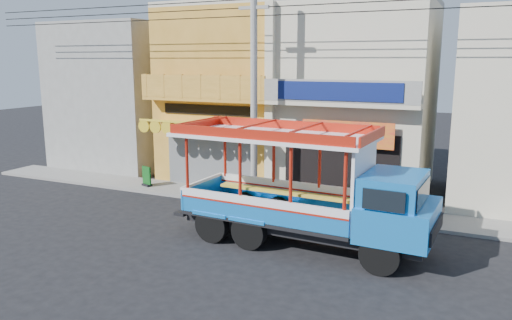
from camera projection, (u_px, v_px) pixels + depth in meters
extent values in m
plane|color=black|center=(240.00, 235.00, 16.50)|extent=(90.00, 90.00, 0.00)
cube|color=slate|center=(284.00, 203.00, 20.06)|extent=(30.00, 2.00, 0.12)
cube|color=#BC8629|center=(239.00, 95.00, 24.49)|extent=(6.00, 6.00, 8.00)
cube|color=#595B5E|center=(209.00, 158.00, 22.30)|extent=(4.20, 0.10, 2.60)
cube|color=gold|center=(200.00, 123.00, 21.33)|extent=(5.20, 1.50, 0.31)
cube|color=#BC8629|center=(204.00, 99.00, 21.49)|extent=(6.00, 0.70, 0.18)
cube|color=#BC8629|center=(200.00, 87.00, 21.12)|extent=(6.00, 0.12, 0.95)
cube|color=black|center=(208.00, 110.00, 21.87)|extent=(4.50, 0.04, 0.45)
cube|color=beige|center=(238.00, 8.00, 23.68)|extent=(6.00, 6.00, 0.24)
cube|color=beige|center=(360.00, 99.00, 22.04)|extent=(6.00, 6.00, 8.00)
cube|color=black|center=(340.00, 168.00, 19.83)|extent=(4.60, 0.12, 2.80)
cube|color=gold|center=(347.00, 134.00, 19.19)|extent=(3.60, 0.05, 1.00)
cube|color=beige|center=(340.00, 104.00, 19.04)|extent=(6.00, 0.70, 0.18)
cube|color=gray|center=(338.00, 91.00, 18.68)|extent=(6.00, 0.12, 0.85)
cube|color=navy|center=(338.00, 91.00, 18.61)|extent=(4.80, 0.06, 0.70)
cube|color=gray|center=(364.00, 2.00, 21.23)|extent=(6.00, 6.00, 0.24)
cube|color=beige|center=(270.00, 102.00, 20.45)|extent=(0.35, 0.30, 8.00)
cube|color=gray|center=(125.00, 95.00, 27.39)|extent=(6.00, 6.00, 7.60)
cylinder|color=gray|center=(254.00, 92.00, 18.97)|extent=(0.26, 0.26, 9.00)
cube|color=gray|center=(254.00, 7.00, 18.37)|extent=(1.20, 0.12, 0.12)
cylinder|color=black|center=(279.00, 15.00, 18.02)|extent=(28.00, 0.04, 0.04)
cylinder|color=black|center=(279.00, 6.00, 17.96)|extent=(28.00, 0.04, 0.04)
cylinder|color=black|center=(380.00, 255.00, 13.38)|extent=(1.13, 0.37, 1.11)
cylinder|color=black|center=(397.00, 231.00, 15.21)|extent=(1.13, 0.37, 1.11)
cylinder|color=black|center=(249.00, 232.00, 15.21)|extent=(1.13, 0.37, 1.11)
cylinder|color=black|center=(278.00, 213.00, 17.04)|extent=(1.13, 0.37, 1.11)
cylinder|color=black|center=(212.00, 225.00, 15.81)|extent=(1.13, 0.37, 1.11)
cylinder|color=black|center=(244.00, 208.00, 17.65)|extent=(1.13, 0.37, 1.11)
cube|color=black|center=(303.00, 225.00, 15.49)|extent=(7.56, 2.24, 0.31)
cube|color=blue|center=(398.00, 219.00, 14.06)|extent=(2.13, 2.55, 1.00)
cube|color=blue|center=(394.00, 188.00, 13.96)|extent=(1.68, 2.33, 0.83)
cube|color=black|center=(423.00, 194.00, 13.61)|extent=(0.17, 1.96, 0.61)
cube|color=black|center=(276.00, 214.00, 15.87)|extent=(5.63, 2.74, 0.13)
cube|color=blue|center=(259.00, 212.00, 14.77)|extent=(5.50, 0.39, 0.67)
cube|color=white|center=(259.00, 202.00, 14.71)|extent=(5.50, 0.40, 0.24)
cube|color=blue|center=(291.00, 193.00, 16.81)|extent=(5.50, 0.39, 0.67)
cube|color=white|center=(291.00, 185.00, 16.76)|extent=(5.50, 0.40, 0.24)
cylinder|color=#B31E0E|center=(187.00, 163.00, 15.73)|extent=(0.11, 0.11, 1.78)
cylinder|color=#B31E0E|center=(225.00, 152.00, 17.74)|extent=(0.11, 0.11, 1.78)
cube|color=white|center=(364.00, 186.00, 14.36)|extent=(0.21, 2.25, 2.50)
cube|color=white|center=(274.00, 136.00, 15.43)|extent=(6.31, 3.05, 0.11)
cube|color=#B31E0E|center=(274.00, 129.00, 15.39)|extent=(6.08, 2.93, 0.29)
cube|color=black|center=(147.00, 185.00, 22.52)|extent=(0.55, 0.42, 0.09)
cube|color=#0D4A14|center=(147.00, 175.00, 22.43)|extent=(0.57, 0.27, 0.80)
imported|color=#275016|center=(339.00, 195.00, 19.34)|extent=(0.97, 1.01, 0.87)
imported|color=#275016|center=(403.00, 202.00, 17.97)|extent=(0.77, 0.79, 1.12)
imported|color=#275016|center=(396.00, 200.00, 18.38)|extent=(0.80, 0.80, 1.01)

